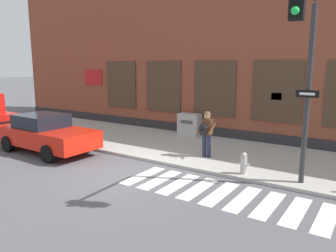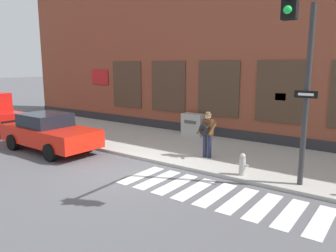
# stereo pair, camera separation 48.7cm
# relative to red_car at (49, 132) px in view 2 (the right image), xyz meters

# --- Properties ---
(ground_plane) EXTENTS (160.00, 160.00, 0.00)m
(ground_plane) POSITION_rel_red_car_xyz_m (4.57, -0.16, -0.77)
(ground_plane) COLOR #56565B
(sidewalk) EXTENTS (28.00, 4.90, 0.11)m
(sidewalk) POSITION_rel_red_car_xyz_m (4.57, 3.61, -0.71)
(sidewalk) COLOR #ADAAA3
(sidewalk) RESTS_ON ground
(building_backdrop) EXTENTS (28.00, 4.06, 9.17)m
(building_backdrop) POSITION_rel_red_car_xyz_m (4.57, 8.05, 3.81)
(building_backdrop) COLOR brown
(building_backdrop) RESTS_ON ground
(crosswalk) EXTENTS (5.78, 1.90, 0.01)m
(crosswalk) POSITION_rel_red_car_xyz_m (7.78, -0.14, -0.76)
(crosswalk) COLOR silver
(crosswalk) RESTS_ON ground
(red_car) EXTENTS (4.64, 2.06, 1.53)m
(red_car) POSITION_rel_red_car_xyz_m (0.00, 0.00, 0.00)
(red_car) COLOR red
(red_car) RESTS_ON ground
(busker) EXTENTS (0.71, 0.53, 1.70)m
(busker) POSITION_rel_red_car_xyz_m (5.95, 2.56, 0.31)
(busker) COLOR #1E233D
(busker) RESTS_ON sidewalk
(traffic_light) EXTENTS (0.60, 2.71, 5.17)m
(traffic_light) POSITION_rel_red_car_xyz_m (9.54, 0.72, 2.91)
(traffic_light) COLOR #2D2D30
(traffic_light) RESTS_ON sidewalk
(utility_box) EXTENTS (1.09, 0.58, 1.05)m
(utility_box) POSITION_rel_red_car_xyz_m (3.49, 5.61, -0.13)
(utility_box) COLOR #ADADA8
(utility_box) RESTS_ON sidewalk
(fire_hydrant) EXTENTS (0.38, 0.20, 0.70)m
(fire_hydrant) POSITION_rel_red_car_xyz_m (7.82, 1.51, -0.31)
(fire_hydrant) COLOR #B2ADA8
(fire_hydrant) RESTS_ON sidewalk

